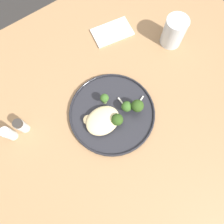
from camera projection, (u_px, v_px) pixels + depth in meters
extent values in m
plane|color=#2D2B28|center=(104.00, 147.00, 1.44)|extent=(6.00, 6.00, 0.00)
cube|color=#9E754C|center=(97.00, 115.00, 0.75)|extent=(1.40, 1.00, 0.04)
cube|color=olive|center=(147.00, 20.00, 1.33)|extent=(0.06, 0.06, 0.70)
cylinder|color=#232328|center=(112.00, 113.00, 0.73)|extent=(0.29, 0.29, 0.01)
torus|color=black|center=(112.00, 113.00, 0.72)|extent=(0.29, 0.29, 0.01)
ellipsoid|color=beige|center=(102.00, 121.00, 0.70)|extent=(0.12, 0.09, 0.03)
cylinder|color=#E5C689|center=(103.00, 117.00, 0.71)|extent=(0.03, 0.03, 0.01)
cylinder|color=#958159|center=(102.00, 117.00, 0.70)|extent=(0.03, 0.03, 0.00)
cylinder|color=#DBB77A|center=(99.00, 123.00, 0.70)|extent=(0.03, 0.03, 0.02)
cylinder|color=#8E774F|center=(99.00, 122.00, 0.69)|extent=(0.02, 0.02, 0.00)
cylinder|color=#E5C689|center=(88.00, 120.00, 0.70)|extent=(0.03, 0.03, 0.01)
cylinder|color=#958159|center=(88.00, 120.00, 0.70)|extent=(0.03, 0.03, 0.00)
cylinder|color=#E5C689|center=(111.00, 119.00, 0.70)|extent=(0.03, 0.03, 0.02)
cylinder|color=#958159|center=(111.00, 118.00, 0.70)|extent=(0.03, 0.03, 0.00)
cylinder|color=#89A356|center=(126.00, 109.00, 0.72)|extent=(0.01, 0.01, 0.02)
sphere|color=#386023|center=(127.00, 106.00, 0.70)|extent=(0.04, 0.04, 0.04)
cylinder|color=#89A356|center=(117.00, 122.00, 0.70)|extent=(0.02, 0.02, 0.02)
sphere|color=#2D4C19|center=(117.00, 120.00, 0.68)|extent=(0.04, 0.04, 0.04)
cylinder|color=#7A994C|center=(105.00, 101.00, 0.72)|extent=(0.02, 0.02, 0.03)
sphere|color=#386023|center=(104.00, 98.00, 0.70)|extent=(0.03, 0.03, 0.03)
cylinder|color=#89A356|center=(136.00, 109.00, 0.71)|extent=(0.01, 0.01, 0.02)
sphere|color=#2D4C19|center=(137.00, 106.00, 0.69)|extent=(0.04, 0.04, 0.04)
cube|color=silver|center=(122.00, 103.00, 0.73)|extent=(0.01, 0.05, 0.00)
cube|color=silver|center=(140.00, 102.00, 0.73)|extent=(0.05, 0.02, 0.00)
cylinder|color=silver|center=(174.00, 32.00, 0.77)|extent=(0.08, 0.08, 0.11)
cylinder|color=beige|center=(172.00, 36.00, 0.79)|extent=(0.07, 0.07, 0.06)
cube|color=silver|center=(112.00, 32.00, 0.83)|extent=(0.16, 0.12, 0.01)
cylinder|color=white|center=(10.00, 134.00, 0.68)|extent=(0.03, 0.03, 0.05)
cylinder|color=silver|center=(5.00, 132.00, 0.65)|extent=(0.03, 0.03, 0.01)
cylinder|color=white|center=(22.00, 126.00, 0.69)|extent=(0.03, 0.03, 0.05)
cylinder|color=#332D28|center=(18.00, 124.00, 0.66)|extent=(0.03, 0.03, 0.01)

